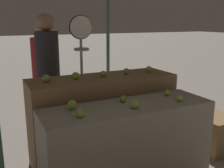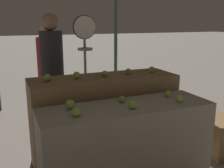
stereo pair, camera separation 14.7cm
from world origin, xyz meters
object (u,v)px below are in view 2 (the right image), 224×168
Objects in this scene: produce_scale at (85,50)px; person_customer_left at (50,69)px; person_vendor_at_scale at (52,67)px; wooden_crate_side at (220,136)px.

person_customer_left is at bearing 121.51° from produce_scale.
produce_scale is 1.06× the size of person_customer_left.
produce_scale reaches higher than person_customer_left.
person_customer_left is (-0.38, 0.62, -0.34)m from produce_scale.
produce_scale is at bearing 132.79° from person_vendor_at_scale.
produce_scale is 0.80m from person_customer_left.
produce_scale is 0.51m from person_vendor_at_scale.
person_vendor_at_scale is at bearing 60.33° from person_customer_left.
person_vendor_at_scale is at bearing 158.81° from produce_scale.
wooden_crate_side is at bearing 119.83° from person_vendor_at_scale.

